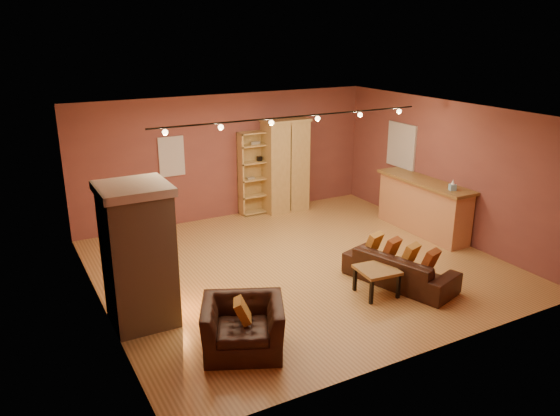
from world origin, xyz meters
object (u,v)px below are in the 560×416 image
loveseat (400,262)px  coffee_table (377,272)px  bar_counter (423,206)px  fireplace (139,255)px  armchair (243,319)px  bookcase (255,172)px  armoire (285,165)px

loveseat → coffee_table: bearing=85.2°
bar_counter → fireplace: bearing=-172.0°
armchair → coffee_table: 2.64m
bookcase → coffee_table: (-0.09, -4.72, -0.59)m
armchair → coffee_table: size_ratio=1.93×
loveseat → coffee_table: size_ratio=3.01×
fireplace → coffee_table: (3.58, -0.97, -0.67)m
bar_counter → coffee_table: size_ratio=3.61×
armoire → coffee_table: (-0.81, -4.55, -0.71)m
loveseat → armchair: size_ratio=1.56×
bookcase → loveseat: bearing=-83.7°
bar_counter → armchair: bearing=-156.5°
bookcase → armoire: armoire is taller
bookcase → armoire: (0.72, -0.17, 0.12)m
bookcase → loveseat: bookcase is taller
armchair → bar_counter: bearing=48.2°
bookcase → armchair: bookcase is taller
bookcase → armchair: size_ratio=1.52×
bar_counter → loveseat: bearing=-140.2°
bar_counter → armchair: bar_counter is taller
bookcase → armoire: size_ratio=0.88×
armchair → loveseat: bearing=34.9°
loveseat → armchair: (-3.20, -0.57, 0.09)m
armoire → bar_counter: size_ratio=0.92×
armchair → armoire: bearing=80.3°
loveseat → armchair: bearing=82.8°
bar_counter → coffee_table: (-2.66, -1.85, -0.19)m
armoire → coffee_table: armoire is taller
fireplace → coffee_table: bearing=-15.2°
bar_counter → loveseat: size_ratio=1.20×
armoire → armchair: bearing=-124.4°
armoire → armchair: armoire is taller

